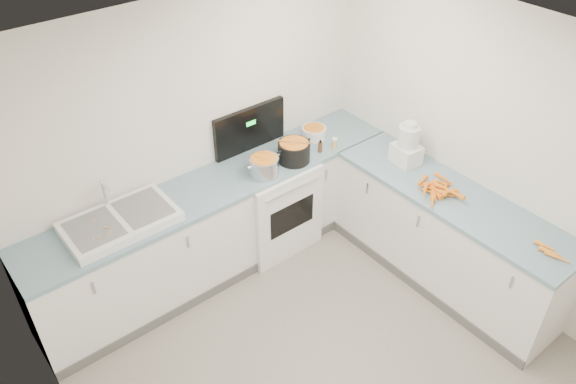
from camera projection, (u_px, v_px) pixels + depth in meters
floor at (347, 381)px, 4.35m from camera, size 3.50×4.00×0.00m
ceiling at (378, 88)px, 2.85m from camera, size 3.50×4.00×0.00m
wall_back at (196, 138)px, 4.85m from camera, size 3.50×0.00×2.50m
wall_right at (516, 168)px, 4.48m from camera, size 0.00×4.00×2.50m
counter_back at (221, 224)px, 5.13m from camera, size 3.50×0.62×0.94m
counter_right at (445, 237)px, 4.98m from camera, size 0.62×2.20×0.94m
stove at (270, 201)px, 5.39m from camera, size 0.76×0.65×1.36m
sink at (120, 221)px, 4.37m from camera, size 0.86×0.52×0.31m
steel_pot at (264, 167)px, 4.90m from camera, size 0.26×0.26×0.19m
black_pot at (294, 153)px, 5.07m from camera, size 0.30×0.30×0.21m
wooden_spoon at (294, 142)px, 5.00m from camera, size 0.24×0.26×0.01m
mixing_bowl at (314, 133)px, 5.41m from camera, size 0.26×0.26×0.11m
extract_bottle at (320, 147)px, 5.21m from camera, size 0.04×0.04×0.10m
spice_jar at (334, 144)px, 5.26m from camera, size 0.05×0.05×0.09m
food_processor at (407, 146)px, 4.99m from camera, size 0.22×0.26×0.41m
carrot_pile at (438, 190)px, 4.71m from camera, size 0.47×0.44×0.09m
peeled_carrots at (552, 252)px, 4.12m from camera, size 0.11×0.30×0.04m
peelings at (99, 230)px, 4.23m from camera, size 0.16×0.26×0.01m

